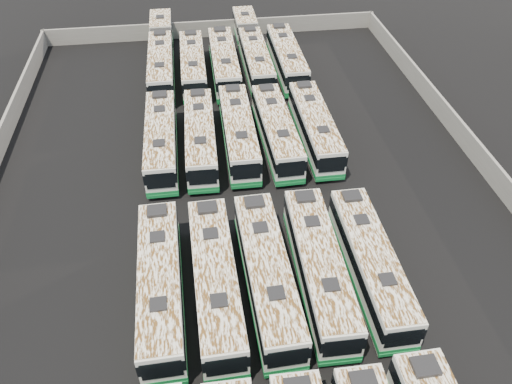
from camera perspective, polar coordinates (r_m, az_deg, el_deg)
name	(u,v)px	position (r m, az deg, el deg)	size (l,w,h in m)	color
ground	(246,214)	(41.95, -1.10, -2.56)	(140.00, 140.00, 0.00)	black
perimeter_wall	(246,205)	(41.20, -1.12, -1.45)	(45.20, 73.20, 2.20)	slate
bus_midfront_far_left	(161,284)	(35.07, -10.83, -10.28)	(3.04, 13.37, 3.76)	silver
bus_midfront_left	(216,281)	(34.74, -4.64, -10.06)	(3.07, 13.47, 3.79)	silver
bus_midfront_center	(267,274)	(34.99, 1.30, -9.36)	(3.15, 13.56, 3.81)	silver
bus_midfront_right	(319,267)	(35.70, 7.20, -8.47)	(3.10, 13.43, 3.77)	silver
bus_midfront_far_right	(370,263)	(36.67, 12.94, -7.88)	(2.74, 12.90, 3.64)	silver
bus_midback_far_left	(161,140)	(47.96, -10.77, 5.90)	(2.82, 13.19, 3.72)	silver
bus_midback_left	(200,137)	(47.81, -6.37, 6.27)	(3.09, 13.11, 3.68)	silver
bus_midback_center	(239,132)	(48.19, -2.00, 6.86)	(2.93, 13.23, 3.72)	silver
bus_midback_right	(277,131)	(48.43, 2.36, 7.02)	(3.08, 13.13, 3.68)	silver
bus_midback_far_right	(315,127)	(49.28, 6.75, 7.39)	(2.76, 13.01, 3.67)	silver
bus_back_far_left	(161,53)	(64.17, -10.77, 15.35)	(2.82, 20.61, 3.74)	silver
bus_back_left	(193,65)	(60.75, -7.21, 14.18)	(2.87, 12.98, 3.65)	silver
bus_back_center	(224,63)	(60.78, -3.66, 14.53)	(2.97, 13.55, 3.81)	silver
bus_back_right	(252,48)	(64.42, -0.44, 16.11)	(2.76, 20.17, 3.66)	silver
bus_back_far_right	(287,58)	(61.89, 3.53, 15.01)	(2.87, 13.38, 3.77)	silver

